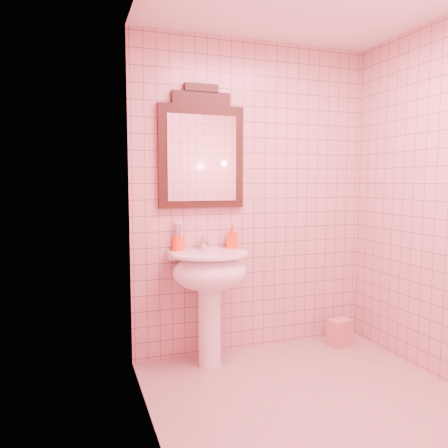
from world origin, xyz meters
name	(u,v)px	position (x,y,z in m)	size (l,w,h in m)	color
floor	(324,412)	(0.00, 0.00, 0.00)	(2.20, 2.20, 0.00)	tan
back_wall	(254,198)	(0.00, 1.10, 1.25)	(2.00, 0.02, 2.50)	tan
pedestal_sink	(210,280)	(-0.45, 0.87, 0.66)	(0.58, 0.58, 0.86)	white
faucet	(204,243)	(-0.45, 1.01, 0.92)	(0.04, 0.16, 0.11)	white
mirror	(201,151)	(-0.45, 1.07, 1.62)	(0.67, 0.06, 0.94)	black
toothbrush_cup	(178,243)	(-0.65, 1.05, 0.92)	(0.09, 0.09, 0.21)	#F43D14
soap_dispenser	(232,237)	(-0.22, 1.02, 0.95)	(0.08, 0.08, 0.18)	#DC4212
towel	(340,333)	(0.71, 0.89, 0.11)	(0.19, 0.12, 0.23)	tan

